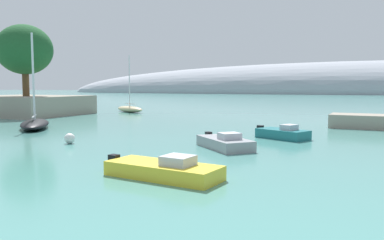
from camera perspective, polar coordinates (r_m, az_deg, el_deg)
shore_outcrop at (r=57.43m, az=-23.33°, el=1.99°), size 14.43×12.66×2.54m
tree_clump_shore at (r=55.80m, az=-23.32°, el=9.43°), size 7.16×7.16×9.29m
distant_ridge at (r=207.63m, az=25.42°, el=3.45°), size 349.51×53.03×31.98m
sailboat_sand_near_shore at (r=58.56m, az=-9.10°, el=1.65°), size 6.56×4.82×8.41m
sailboat_black_mid_mooring at (r=38.51m, az=-22.03°, el=-0.42°), size 6.68×7.53×8.67m
motorboat_teal_foreground at (r=29.46m, az=13.13°, el=-1.93°), size 4.22×3.38×1.09m
motorboat_grey_alongside_breakwater at (r=24.31m, az=4.81°, el=-3.31°), size 4.39×4.45×1.05m
motorboat_yellow_outer at (r=16.62m, az=-4.16°, el=-7.25°), size 5.61×2.68×1.02m
mooring_buoy_white at (r=27.54m, az=-17.48°, el=-2.59°), size 0.70×0.70×0.70m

